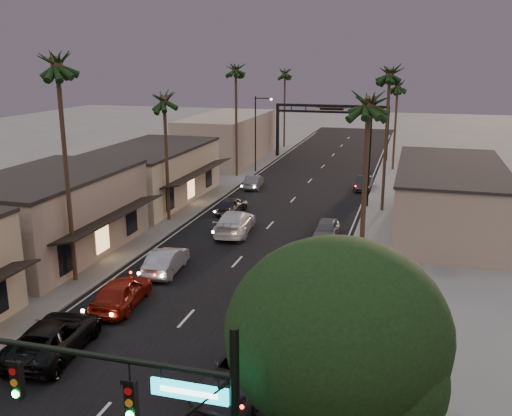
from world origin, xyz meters
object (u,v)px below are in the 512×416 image
Objects in this scene: curbside_black at (315,283)px; palm_lc at (164,95)px; oncoming_red at (121,292)px; curbside_near at (242,374)px; streetlight_right at (367,150)px; palm_ra at (369,97)px; arch at (331,118)px; palm_far at (285,71)px; oncoming_silver at (166,261)px; corner_tree at (339,341)px; streetlight_left at (258,128)px; palm_lb at (56,58)px; palm_rc at (398,83)px; palm_ld at (236,66)px; oncoming_pickup at (54,337)px; palm_rb at (390,70)px.

palm_lc is at bearing 141.38° from curbside_black.
oncoming_red reaches higher than curbside_near.
palm_ra reaches higher than streetlight_right.
curbside_near is (4.85, -56.64, -4.75)m from arch.
arch is 50.92m from oncoming_red.
arch is at bearing -43.95° from palm_far.
oncoming_red is at bearing -113.18° from streetlight_right.
palm_lc reaches higher than oncoming_silver.
arch is at bearing 75.80° from palm_lc.
curbside_near is at bearing -59.28° from palm_lc.
palm_ra reaches higher than corner_tree.
arch is 13.85m from streetlight_left.
palm_lb is 56.03m from palm_far.
palm_lc is 20.99m from palm_ra.
palm_rc is 42.09m from oncoming_silver.
streetlight_right is 0.68× the size of palm_far.
palm_lc is at bearing 128.68° from curbside_near.
corner_tree is at bearing -69.19° from palm_ld.
palm_rc is at bearing 86.81° from curbside_black.
palm_far is at bearing 105.40° from curbside_black.
streetlight_left is 0.59× the size of palm_lb.
corner_tree is 34.09m from palm_lc.
palm_far reaches higher than oncoming_pickup.
palm_ld is at bearing 110.81° from corner_tree.
palm_far is (-15.22, 33.00, 6.11)m from streetlight_right.
palm_rc reaches higher than streetlight_left.
palm_far reaches higher than oncoming_silver.
curbside_black is (10.53, 10.15, -0.15)m from oncoming_pickup.
streetlight_left reaches higher than oncoming_silver.
streetlight_right is 1.51× the size of oncoming_pickup.
oncoming_red is (4.58, -16.54, -9.61)m from palm_lc.
palm_rb is at bearing -30.76° from streetlight_right.
palm_far is at bearing 89.59° from palm_lc.
arch is 1.15× the size of palm_far.
palm_ra is (17.20, -31.00, -0.97)m from palm_ld.
corner_tree is 53.15m from streetlight_left.
palm_lb is at bearing -100.16° from arch.
oncoming_pickup is (4.06, -22.04, -9.64)m from palm_lc.
palm_lb reaches higher than streetlight_left.
streetlight_left is 33.50m from oncoming_silver.
streetlight_left is at bearing -158.86° from palm_rc.
corner_tree is 0.58× the size of arch.
palm_rb reaches higher than arch.
oncoming_red is (-13.49, 12.01, -5.12)m from corner_tree.
palm_lc is 42.01m from palm_far.
oncoming_red is (4.58, -2.54, -12.53)m from palm_lb.
palm_lb reaches higher than curbside_black.
curbside_black is at bearing -75.15° from palm_far.
palm_far is (-1.38, 20.00, 6.11)m from streetlight_left.
palm_rc is at bearing 90.00° from palm_rb.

